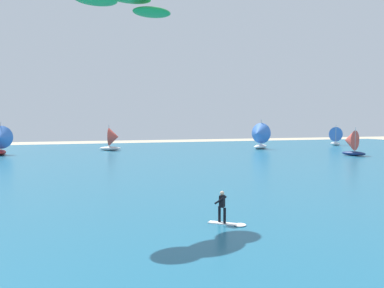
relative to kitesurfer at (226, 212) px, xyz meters
name	(u,v)px	position (x,y,z in m)	size (l,w,h in m)	color
ocean	(113,164)	(-1.47, 31.44, -0.65)	(160.00, 90.00, 0.10)	#1E607F
kitesurfer	(226,212)	(0.00, 0.00, 0.00)	(1.83, 1.73, 1.67)	white
kite	(125,2)	(-4.37, 3.65, 10.99)	(6.14, 4.13, 0.89)	#198C3F
sailboat_leading	(113,139)	(1.38, 52.92, 1.45)	(4.00, 3.53, 4.49)	white
sailboat_center_horizon	(334,136)	(48.52, 53.46, 1.42)	(3.40, 3.90, 4.41)	silver
sailboat_anchored_offshore	(259,136)	(27.45, 47.85, 1.88)	(4.88, 4.62, 5.43)	white
sailboat_far_right	(0,140)	(-16.15, 48.31, 1.71)	(3.63, 4.29, 5.05)	maroon
sailboat_far_left	(351,143)	(33.92, 31.11, 1.35)	(3.39, 3.80, 4.26)	navy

